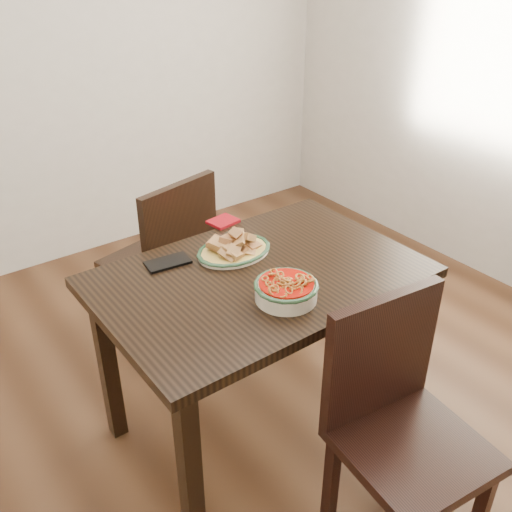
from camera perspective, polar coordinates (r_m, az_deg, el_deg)
floor at (r=2.66m, az=-0.00°, el=-13.71°), size 3.50×3.50×0.00m
wall_back at (r=3.53m, az=-18.30°, el=19.81°), size 3.50×0.10×2.60m
dining_table at (r=2.12m, az=0.32°, el=-4.03°), size 1.16×0.78×0.75m
chair_far at (r=2.71m, az=-8.89°, el=0.04°), size 0.51×0.51×0.89m
chair_near at (r=1.92m, az=13.96°, el=-15.24°), size 0.47×0.47×0.89m
fish_plate at (r=2.17m, az=-2.24°, el=1.28°), size 0.29×0.23×0.11m
noodle_bowl at (r=1.90m, az=3.03°, el=-3.23°), size 0.22×0.22×0.08m
smartphone at (r=2.15m, az=-8.81°, el=-0.64°), size 0.17×0.10×0.01m
napkin at (r=2.43m, az=-3.31°, el=3.47°), size 0.13×0.11×0.01m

